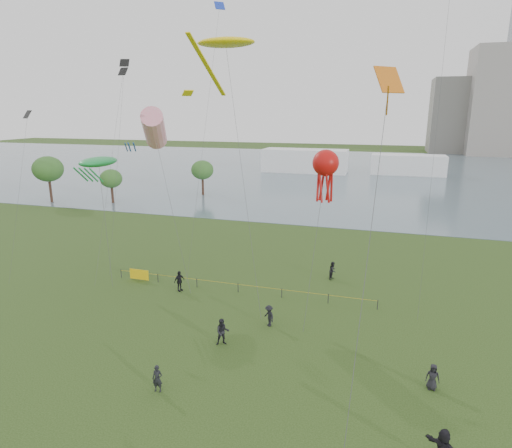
# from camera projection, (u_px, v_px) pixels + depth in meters

# --- Properties ---
(ground_plane) EXTENTS (400.00, 400.00, 0.00)m
(ground_plane) POSITION_uv_depth(u_px,v_px,m) (202.00, 415.00, 22.68)
(ground_plane) COLOR #203711
(lake) EXTENTS (400.00, 120.00, 0.08)m
(lake) POSITION_uv_depth(u_px,v_px,m) (352.00, 171.00, 115.27)
(lake) COLOR slate
(lake) RESTS_ON ground_plane
(building_mid) EXTENTS (20.00, 20.00, 38.00)m
(building_mid) POSITION_uv_depth(u_px,v_px,m) (498.00, 102.00, 155.02)
(building_mid) COLOR gray
(building_mid) RESTS_ON ground_plane
(building_low) EXTENTS (16.00, 18.00, 28.00)m
(building_low) POSITION_uv_depth(u_px,v_px,m) (452.00, 116.00, 165.75)
(building_low) COLOR slate
(building_low) RESTS_ON ground_plane
(pavilion_left) EXTENTS (22.00, 8.00, 6.00)m
(pavilion_left) POSITION_uv_depth(u_px,v_px,m) (305.00, 161.00, 113.22)
(pavilion_left) COLOR white
(pavilion_left) RESTS_ON ground_plane
(pavilion_right) EXTENTS (18.00, 7.00, 5.00)m
(pavilion_right) POSITION_uv_depth(u_px,v_px,m) (408.00, 165.00, 108.88)
(pavilion_right) COLOR white
(pavilion_right) RESTS_ON ground_plane
(trees) EXTENTS (27.75, 18.76, 8.13)m
(trees) POSITION_uv_depth(u_px,v_px,m) (107.00, 171.00, 76.36)
(trees) COLOR #332017
(trees) RESTS_ON ground_plane
(fence) EXTENTS (24.07, 0.07, 1.05)m
(fence) POSITION_uv_depth(u_px,v_px,m) (176.00, 279.00, 39.74)
(fence) COLOR black
(fence) RESTS_ON ground_plane
(spectator_a) EXTENTS (1.15, 1.05, 1.91)m
(spectator_a) POSITION_uv_depth(u_px,v_px,m) (222.00, 332.00, 29.36)
(spectator_a) COLOR black
(spectator_a) RESTS_ON ground_plane
(spectator_b) EXTENTS (1.20, 1.18, 1.66)m
(spectator_b) POSITION_uv_depth(u_px,v_px,m) (269.00, 316.00, 31.96)
(spectator_b) COLOR black
(spectator_b) RESTS_ON ground_plane
(spectator_c) EXTENTS (0.89, 1.19, 1.88)m
(spectator_c) POSITION_uv_depth(u_px,v_px,m) (179.00, 281.00, 38.22)
(spectator_c) COLOR black
(spectator_c) RESTS_ON ground_plane
(spectator_d) EXTENTS (0.77, 0.51, 1.58)m
(spectator_d) POSITION_uv_depth(u_px,v_px,m) (433.00, 377.00, 24.66)
(spectator_d) COLOR black
(spectator_d) RESTS_ON ground_plane
(spectator_e) EXTENTS (1.83, 1.29, 1.90)m
(spectator_e) POSITION_uv_depth(u_px,v_px,m) (443.00, 448.00, 19.23)
(spectator_e) COLOR black
(spectator_e) RESTS_ON ground_plane
(spectator_f) EXTENTS (0.64, 0.47, 1.63)m
(spectator_f) POSITION_uv_depth(u_px,v_px,m) (157.00, 379.00, 24.45)
(spectator_f) COLOR black
(spectator_f) RESTS_ON ground_plane
(spectator_g) EXTENTS (0.86, 0.99, 1.75)m
(spectator_g) POSITION_uv_depth(u_px,v_px,m) (333.00, 270.00, 40.94)
(spectator_g) COLOR black
(spectator_g) RESTS_ON ground_plane
(kite_stingray) EXTENTS (8.25, 10.11, 21.83)m
(kite_stingray) POSITION_uv_depth(u_px,v_px,m) (225.00, 43.00, 36.95)
(kite_stingray) COLOR #3F3F42
(kite_windsock) EXTENTS (7.08, 6.07, 16.09)m
(kite_windsock) POSITION_uv_depth(u_px,v_px,m) (154.00, 129.00, 38.76)
(kite_windsock) COLOR #3F3F42
(kite_creature) EXTENTS (3.47, 4.86, 11.57)m
(kite_creature) POSITION_uv_depth(u_px,v_px,m) (98.00, 162.00, 39.56)
(kite_creature) COLOR #3F3F42
(kite_octopus) EXTENTS (1.95, 4.51, 12.95)m
(kite_octopus) POSITION_uv_depth(u_px,v_px,m) (326.00, 164.00, 31.37)
(kite_octopus) COLOR #3F3F42
(kite_delta) EXTENTS (1.56, 9.42, 17.75)m
(kite_delta) POSITION_uv_depth(u_px,v_px,m) (387.00, 98.00, 20.37)
(kite_delta) COLOR #3F3F42
(small_kites) EXTENTS (42.58, 13.86, 14.37)m
(small_kites) POSITION_uv_depth(u_px,v_px,m) (215.00, 41.00, 35.65)
(small_kites) COLOR black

